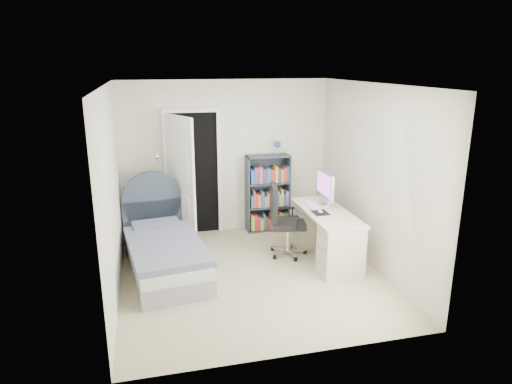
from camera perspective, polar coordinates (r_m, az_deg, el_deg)
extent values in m
cube|color=gray|center=(6.24, -0.60, -10.53)|extent=(3.40, 3.60, 0.05)
cube|color=white|center=(5.59, -0.67, 13.55)|extent=(3.40, 3.60, 0.05)
cube|color=beige|center=(7.53, -3.79, 4.36)|extent=(3.40, 0.05, 2.50)
cube|color=beige|center=(4.12, 5.15, -5.60)|extent=(3.40, 0.05, 2.50)
cube|color=beige|center=(5.67, -17.87, -0.27)|extent=(0.05, 3.60, 2.50)
cube|color=beige|center=(6.39, 14.61, 1.77)|extent=(0.05, 3.60, 2.50)
cube|color=black|center=(7.48, -7.87, 2.20)|extent=(0.80, 0.01, 2.00)
cube|color=white|center=(7.43, -11.14, 1.95)|extent=(0.06, 0.06, 2.00)
cube|color=white|center=(7.51, -4.58, 2.36)|extent=(0.06, 0.06, 2.00)
cube|color=white|center=(7.29, -8.15, 10.05)|extent=(0.92, 0.06, 0.06)
cube|color=white|center=(7.09, -9.40, 1.37)|extent=(0.37, 0.74, 2.00)
cube|color=gray|center=(6.37, -11.21, -8.83)|extent=(1.13, 1.98, 0.24)
cube|color=silver|center=(6.29, -11.31, -7.27)|extent=(1.11, 1.94, 0.15)
cube|color=slate|center=(6.16, -11.21, -6.64)|extent=(1.13, 1.71, 0.09)
cube|color=slate|center=(6.87, -12.37, -4.15)|extent=(0.71, 0.46, 0.11)
cube|color=#313D4D|center=(7.17, -12.72, -3.86)|extent=(0.89, 0.17, 0.75)
cylinder|color=#313D4D|center=(7.06, -12.91, -0.98)|extent=(0.89, 0.17, 0.89)
cylinder|color=#D6BF84|center=(7.26, -15.25, -4.88)|extent=(0.04, 0.04, 0.50)
cylinder|color=#D6BF84|center=(7.57, -15.20, -4.00)|extent=(0.04, 0.04, 0.50)
cylinder|color=#D6BF84|center=(7.25, -12.59, -4.71)|extent=(0.04, 0.04, 0.50)
cylinder|color=#D6BF84|center=(7.57, -12.66, -3.84)|extent=(0.04, 0.04, 0.50)
cube|color=#D6BF84|center=(7.34, -14.05, -2.64)|extent=(0.40, 0.40, 0.03)
cube|color=#D6BF84|center=(7.44, -13.89, -4.89)|extent=(0.36, 0.36, 0.02)
cube|color=#B24C33|center=(7.33, -14.45, -2.45)|extent=(0.16, 0.22, 0.03)
cube|color=#3F598C|center=(7.32, -14.46, -2.22)|extent=(0.15, 0.21, 0.03)
cube|color=#D8CC7F|center=(7.31, -14.48, -2.00)|extent=(0.14, 0.20, 0.03)
cylinder|color=silver|center=(7.46, -12.11, -6.04)|extent=(0.20, 0.20, 0.02)
cylinder|color=silver|center=(7.23, -12.43, -0.84)|extent=(0.02, 0.02, 1.41)
sphere|color=silver|center=(7.03, -12.25, 4.38)|extent=(0.08, 0.08, 0.08)
cube|color=#353F48|center=(7.57, -1.10, -0.30)|extent=(0.02, 0.31, 1.28)
cube|color=#353F48|center=(7.74, 3.95, 0.04)|extent=(0.02, 0.31, 1.28)
cube|color=#353F48|center=(7.50, 1.49, 4.52)|extent=(0.72, 0.31, 0.02)
cube|color=#353F48|center=(7.85, 1.43, -4.57)|extent=(0.72, 0.31, 0.02)
cube|color=#353F48|center=(7.79, 1.17, 0.17)|extent=(0.72, 0.01, 1.28)
cube|color=#353F48|center=(7.72, 1.45, -1.78)|extent=(0.68, 0.29, 0.02)
cube|color=#353F48|center=(7.60, 1.47, 1.17)|extent=(0.68, 0.29, 0.02)
cylinder|color=#2541A4|center=(7.54, 2.63, 4.72)|extent=(0.12, 0.12, 0.02)
cylinder|color=silver|center=(7.52, 2.63, 5.33)|extent=(0.02, 0.02, 0.16)
sphere|color=#2541A4|center=(7.47, 2.71, 5.99)|extent=(0.11, 0.11, 0.11)
cube|color=#D8BF4C|center=(7.71, -0.54, -3.76)|extent=(0.06, 0.22, 0.26)
cube|color=#B23333|center=(7.72, -0.13, -3.69)|extent=(0.05, 0.22, 0.27)
cube|color=#B23333|center=(7.74, 0.23, -3.81)|extent=(0.04, 0.22, 0.22)
cube|color=#D8BF4C|center=(7.76, 0.59, -3.89)|extent=(0.05, 0.22, 0.19)
cube|color=#335999|center=(7.76, 0.90, -3.58)|extent=(0.03, 0.22, 0.27)
cube|color=#3F3F3F|center=(7.78, 1.20, -3.78)|extent=(0.04, 0.22, 0.21)
cube|color=#B23333|center=(7.79, 1.55, -3.86)|extent=(0.05, 0.22, 0.18)
cube|color=orange|center=(7.80, 1.95, -3.58)|extent=(0.05, 0.22, 0.25)
cube|color=orange|center=(7.81, 2.36, -3.55)|extent=(0.05, 0.22, 0.25)
cube|color=#337F4C|center=(7.83, 2.69, -3.57)|extent=(0.03, 0.22, 0.23)
cube|color=orange|center=(7.83, 2.97, -3.41)|extent=(0.04, 0.22, 0.27)
cube|color=#D8BF4C|center=(7.85, 3.31, -3.52)|extent=(0.05, 0.22, 0.23)
cube|color=#337F4C|center=(7.86, 3.62, -3.38)|extent=(0.03, 0.22, 0.26)
cube|color=#337F4C|center=(7.59, -0.64, -1.09)|extent=(0.03, 0.22, 0.21)
cube|color=#994C7F|center=(7.59, -0.36, -0.80)|extent=(0.03, 0.22, 0.28)
cube|color=#B23333|center=(7.61, -0.07, -0.98)|extent=(0.04, 0.22, 0.23)
cube|color=orange|center=(7.62, 0.28, -1.02)|extent=(0.04, 0.22, 0.21)
cube|color=#335999|center=(7.62, 0.67, -0.81)|extent=(0.05, 0.22, 0.26)
cube|color=#7F72B2|center=(7.65, 1.07, -1.09)|extent=(0.05, 0.22, 0.17)
cube|color=orange|center=(7.65, 1.37, -0.86)|extent=(0.03, 0.22, 0.23)
cube|color=#3F3F3F|center=(7.65, 1.61, -0.68)|extent=(0.03, 0.22, 0.28)
cube|color=#3F3F3F|center=(7.67, 1.89, -0.84)|extent=(0.04, 0.22, 0.23)
cube|color=#994C7F|center=(7.68, 2.26, -0.67)|extent=(0.05, 0.22, 0.27)
cube|color=#335999|center=(7.69, 2.61, -0.70)|extent=(0.03, 0.22, 0.25)
cube|color=#D8BF4C|center=(7.71, 2.86, -0.86)|extent=(0.03, 0.22, 0.20)
cube|color=#D8BF4C|center=(7.71, 3.14, -0.58)|extent=(0.04, 0.22, 0.27)
cube|color=#335999|center=(7.73, 3.40, -0.86)|extent=(0.03, 0.22, 0.19)
cube|color=#7F72B2|center=(7.74, 3.72, -0.65)|extent=(0.05, 0.22, 0.24)
cube|color=#335999|center=(7.48, -0.57, 2.01)|extent=(0.06, 0.22, 0.23)
cube|color=#335999|center=(7.49, -0.18, 2.16)|extent=(0.04, 0.22, 0.27)
cube|color=#B23333|center=(7.50, 0.11, 2.19)|extent=(0.03, 0.22, 0.27)
cube|color=#994C7F|center=(7.51, 0.47, 2.22)|extent=(0.06, 0.22, 0.27)
cube|color=#3F3F3F|center=(7.53, 0.94, 2.12)|extent=(0.06, 0.22, 0.24)
cube|color=#335999|center=(7.54, 1.42, 2.18)|extent=(0.06, 0.22, 0.25)
cube|color=#B23333|center=(7.56, 1.80, 2.10)|extent=(0.03, 0.22, 0.22)
cube|color=#B23333|center=(7.57, 2.10, 2.13)|extent=(0.04, 0.22, 0.22)
cube|color=#D8BF4C|center=(7.58, 2.43, 2.31)|extent=(0.04, 0.22, 0.26)
cube|color=#3F3F3F|center=(7.59, 2.79, 2.21)|extent=(0.05, 0.22, 0.23)
cube|color=#D8BF4C|center=(7.61, 3.12, 2.16)|extent=(0.03, 0.22, 0.21)
cube|color=#B23333|center=(7.62, 3.46, 2.28)|extent=(0.05, 0.22, 0.24)
cube|color=#335999|center=(7.63, 3.82, 2.38)|extent=(0.03, 0.22, 0.26)
cube|color=beige|center=(6.54, 8.86, -2.51)|extent=(0.60, 1.49, 0.03)
cube|color=beige|center=(6.22, 10.56, -7.16)|extent=(0.55, 0.40, 0.69)
cube|color=beige|center=(7.12, 7.13, -3.98)|extent=(0.55, 0.40, 0.69)
cube|color=silver|center=(6.83, 8.69, -1.51)|extent=(0.16, 0.16, 0.01)
cube|color=silver|center=(6.81, 8.96, -0.58)|extent=(0.03, 0.06, 0.22)
cube|color=silver|center=(6.74, 8.64, 0.84)|extent=(0.04, 0.56, 0.40)
cube|color=#B856D3|center=(6.73, 8.45, 0.99)|extent=(0.00, 0.50, 0.32)
cube|color=white|center=(6.75, 6.97, -1.63)|extent=(0.13, 0.40, 0.02)
cube|color=black|center=(6.45, 8.05, -2.58)|extent=(0.22, 0.26, 0.00)
ellipsoid|color=white|center=(6.44, 8.05, -2.45)|extent=(0.06, 0.10, 0.03)
cube|color=silver|center=(6.87, 5.08, -7.28)|extent=(0.28, 0.08, 0.02)
cylinder|color=black|center=(6.90, 6.16, -7.46)|extent=(0.06, 0.06, 0.06)
cube|color=silver|center=(6.97, 4.18, -6.90)|extent=(0.16, 0.26, 0.02)
cylinder|color=black|center=(7.10, 4.36, -6.72)|extent=(0.06, 0.06, 0.06)
cube|color=silver|center=(6.90, 3.02, -7.10)|extent=(0.22, 0.22, 0.02)
cylinder|color=black|center=(6.98, 2.06, -7.10)|extent=(0.06, 0.06, 0.06)
cube|color=silver|center=(6.76, 3.18, -7.61)|extent=(0.26, 0.16, 0.02)
cylinder|color=black|center=(6.69, 2.34, -8.13)|extent=(0.06, 0.06, 0.06)
cube|color=silver|center=(6.74, 4.48, -7.72)|extent=(0.08, 0.28, 0.02)
cylinder|color=black|center=(6.64, 4.98, -8.37)|extent=(0.06, 0.06, 0.06)
cylinder|color=silver|center=(6.77, 4.02, -5.73)|extent=(0.06, 0.06, 0.41)
cube|color=black|center=(6.69, 4.06, -3.95)|extent=(0.54, 0.54, 0.09)
cube|color=black|center=(6.56, 2.26, -1.44)|extent=(0.14, 0.43, 0.54)
cube|color=black|center=(6.40, 4.22, -3.41)|extent=(0.29, 0.09, 0.03)
cube|color=black|center=(6.87, 3.63, -2.01)|extent=(0.29, 0.09, 0.03)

